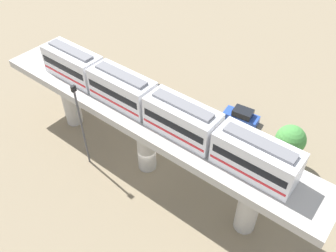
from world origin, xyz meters
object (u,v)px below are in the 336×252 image
(parked_car_orange, at_px, (153,93))
(train, at_px, (151,103))
(parked_car_silver, at_px, (196,114))
(tree_mid_lot, at_px, (291,140))
(signal_post, at_px, (81,123))
(parked_car_blue, at_px, (241,116))

(parked_car_orange, bearing_deg, train, 30.78)
(parked_car_silver, bearing_deg, train, -5.24)
(train, height_order, tree_mid_lot, train)
(signal_post, bearing_deg, parked_car_silver, 158.70)
(parked_car_orange, distance_m, tree_mid_lot, 18.74)
(parked_car_silver, relative_size, parked_car_orange, 1.01)
(parked_car_blue, relative_size, signal_post, 0.44)
(parked_car_blue, height_order, parked_car_silver, same)
(parked_car_blue, bearing_deg, signal_post, -37.74)
(parked_car_silver, height_order, signal_post, signal_post)
(parked_car_blue, xyz_separation_m, parked_car_silver, (3.07, -4.48, 0.00))
(train, relative_size, parked_car_blue, 6.26)
(tree_mid_lot, distance_m, signal_post, 20.93)
(parked_car_orange, bearing_deg, parked_car_silver, 79.91)
(train, distance_m, signal_post, 7.82)
(parked_car_blue, xyz_separation_m, tree_mid_lot, (3.30, 7.05, 2.89))
(train, xyz_separation_m, tree_mid_lot, (-9.26, 10.40, -5.34))
(parked_car_blue, distance_m, tree_mid_lot, 8.30)
(parked_car_blue, height_order, signal_post, signal_post)
(parked_car_silver, bearing_deg, parked_car_orange, -102.59)
(train, relative_size, tree_mid_lot, 5.29)
(parked_car_orange, xyz_separation_m, signal_post, (12.96, 1.95, 4.80))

